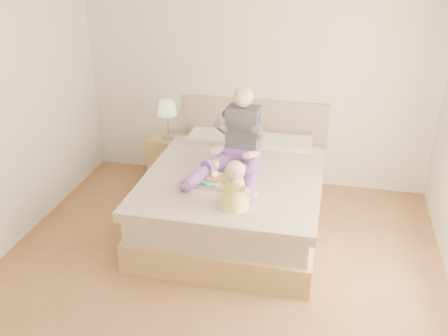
% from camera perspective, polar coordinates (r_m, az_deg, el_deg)
% --- Properties ---
extents(room, '(4.02, 4.22, 2.71)m').
position_cam_1_polar(room, '(3.67, -0.38, 5.59)').
color(room, brown).
rests_on(room, ground).
extents(bed, '(1.70, 2.18, 1.00)m').
position_cam_1_polar(bed, '(5.14, 1.52, -2.80)').
color(bed, '#A5844D').
rests_on(bed, ground).
extents(nightstand, '(0.51, 0.47, 0.52)m').
position_cam_1_polar(nightstand, '(6.09, -6.23, 1.26)').
color(nightstand, '#A5844D').
rests_on(nightstand, ground).
extents(lamp, '(0.23, 0.23, 0.46)m').
position_cam_1_polar(lamp, '(5.83, -6.51, 6.60)').
color(lamp, '#ADAEB4').
rests_on(lamp, nightstand).
extents(adult, '(0.69, 1.01, 0.82)m').
position_cam_1_polar(adult, '(4.90, 1.62, 2.59)').
color(adult, '#713E9B').
rests_on(adult, bed).
extents(tray, '(0.49, 0.39, 0.14)m').
position_cam_1_polar(tray, '(4.69, 0.05, -1.26)').
color(tray, '#ADAEB4').
rests_on(tray, bed).
extents(baby, '(0.33, 0.38, 0.43)m').
position_cam_1_polar(baby, '(4.23, 1.33, -2.33)').
color(baby, '#E4DD48').
rests_on(baby, bed).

